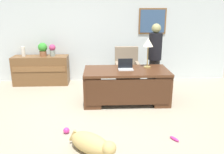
{
  "coord_description": "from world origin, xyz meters",
  "views": [
    {
      "loc": [
        -0.14,
        -3.98,
        2.03
      ],
      "look_at": [
        0.07,
        0.3,
        0.75
      ],
      "focal_mm": 37.51,
      "sensor_mm": 36.0,
      "label": 1
    }
  ],
  "objects_px": {
    "person_standing": "(155,57)",
    "laptop": "(126,67)",
    "armchair": "(127,70)",
    "potted_plant": "(43,49)",
    "dog_toy_ball": "(66,131)",
    "dog_lying": "(92,144)",
    "vase_with_flowers": "(52,50)",
    "desk": "(126,85)",
    "desk_lamp": "(148,44)",
    "dog_toy_bone": "(174,139)",
    "vase_empty": "(23,51)",
    "credenza": "(41,70)"
  },
  "relations": [
    {
      "from": "laptop",
      "to": "desk_lamp",
      "type": "relative_size",
      "value": 0.49
    },
    {
      "from": "desk",
      "to": "dog_toy_bone",
      "type": "bearing_deg",
      "value": -69.57
    },
    {
      "from": "dog_lying",
      "to": "vase_with_flowers",
      "type": "xyz_separation_m",
      "value": [
        -1.14,
        3.29,
        0.79
      ]
    },
    {
      "from": "armchair",
      "to": "potted_plant",
      "type": "distance_m",
      "value": 2.3
    },
    {
      "from": "vase_with_flowers",
      "to": "desk",
      "type": "bearing_deg",
      "value": -37.15
    },
    {
      "from": "desk_lamp",
      "to": "dog_toy_bone",
      "type": "relative_size",
      "value": 3.62
    },
    {
      "from": "vase_empty",
      "to": "dog_toy_bone",
      "type": "bearing_deg",
      "value": -43.18
    },
    {
      "from": "dog_toy_bone",
      "to": "laptop",
      "type": "bearing_deg",
      "value": 109.98
    },
    {
      "from": "armchair",
      "to": "dog_lying",
      "type": "xyz_separation_m",
      "value": [
        -0.81,
        -2.89,
        -0.32
      ]
    },
    {
      "from": "armchair",
      "to": "dog_lying",
      "type": "relative_size",
      "value": 1.44
    },
    {
      "from": "laptop",
      "to": "desk_lamp",
      "type": "bearing_deg",
      "value": 15.39
    },
    {
      "from": "armchair",
      "to": "desk_lamp",
      "type": "relative_size",
      "value": 1.61
    },
    {
      "from": "laptop",
      "to": "dog_toy_bone",
      "type": "relative_size",
      "value": 1.77
    },
    {
      "from": "person_standing",
      "to": "vase_empty",
      "type": "height_order",
      "value": "person_standing"
    },
    {
      "from": "dog_lying",
      "to": "potted_plant",
      "type": "xyz_separation_m",
      "value": [
        -1.39,
        3.29,
        0.82
      ]
    },
    {
      "from": "person_standing",
      "to": "dog_lying",
      "type": "relative_size",
      "value": 2.28
    },
    {
      "from": "dog_lying",
      "to": "armchair",
      "type": "bearing_deg",
      "value": 74.29
    },
    {
      "from": "desk_lamp",
      "to": "desk",
      "type": "bearing_deg",
      "value": -156.06
    },
    {
      "from": "dog_toy_bone",
      "to": "vase_empty",
      "type": "bearing_deg",
      "value": 136.82
    },
    {
      "from": "desk_lamp",
      "to": "dog_toy_ball",
      "type": "distance_m",
      "value": 2.54
    },
    {
      "from": "dog_toy_bone",
      "to": "person_standing",
      "type": "bearing_deg",
      "value": 85.84
    },
    {
      "from": "vase_with_flowers",
      "to": "potted_plant",
      "type": "xyz_separation_m",
      "value": [
        -0.25,
        0.0,
        0.02
      ]
    },
    {
      "from": "desk_lamp",
      "to": "potted_plant",
      "type": "height_order",
      "value": "desk_lamp"
    },
    {
      "from": "armchair",
      "to": "potted_plant",
      "type": "relative_size",
      "value": 2.92
    },
    {
      "from": "vase_empty",
      "to": "dog_toy_bone",
      "type": "distance_m",
      "value": 4.48
    },
    {
      "from": "laptop",
      "to": "vase_with_flowers",
      "type": "xyz_separation_m",
      "value": [
        -1.82,
        1.31,
        0.16
      ]
    },
    {
      "from": "armchair",
      "to": "dog_toy_ball",
      "type": "relative_size",
      "value": 10.07
    },
    {
      "from": "credenza",
      "to": "armchair",
      "type": "distance_m",
      "value": 2.33
    },
    {
      "from": "desk",
      "to": "desk_lamp",
      "type": "relative_size",
      "value": 2.79
    },
    {
      "from": "vase_with_flowers",
      "to": "vase_empty",
      "type": "distance_m",
      "value": 0.77
    },
    {
      "from": "vase_empty",
      "to": "desk_lamp",
      "type": "bearing_deg",
      "value": -20.79
    },
    {
      "from": "dog_lying",
      "to": "desk_lamp",
      "type": "xyz_separation_m",
      "value": [
        1.18,
        2.11,
        1.1
      ]
    },
    {
      "from": "potted_plant",
      "to": "dog_toy_bone",
      "type": "relative_size",
      "value": 1.99
    },
    {
      "from": "desk",
      "to": "vase_with_flowers",
      "type": "distance_m",
      "value": 2.37
    },
    {
      "from": "armchair",
      "to": "person_standing",
      "type": "bearing_deg",
      "value": -22.0
    },
    {
      "from": "desk",
      "to": "armchair",
      "type": "xyz_separation_m",
      "value": [
        0.12,
        1.0,
        0.08
      ]
    },
    {
      "from": "person_standing",
      "to": "laptop",
      "type": "bearing_deg",
      "value": -140.33
    },
    {
      "from": "dog_lying",
      "to": "dog_toy_bone",
      "type": "relative_size",
      "value": 4.02
    },
    {
      "from": "desk_lamp",
      "to": "vase_empty",
      "type": "relative_size",
      "value": 2.47
    },
    {
      "from": "desk_lamp",
      "to": "dog_lying",
      "type": "bearing_deg",
      "value": -119.23
    },
    {
      "from": "person_standing",
      "to": "desk_lamp",
      "type": "xyz_separation_m",
      "value": [
        -0.28,
        -0.51,
        0.39
      ]
    },
    {
      "from": "dog_toy_ball",
      "to": "laptop",
      "type": "bearing_deg",
      "value": 51.04
    },
    {
      "from": "person_standing",
      "to": "vase_with_flowers",
      "type": "height_order",
      "value": "person_standing"
    },
    {
      "from": "desk_lamp",
      "to": "person_standing",
      "type": "bearing_deg",
      "value": 61.1
    },
    {
      "from": "laptop",
      "to": "dog_toy_ball",
      "type": "distance_m",
      "value": 1.94
    },
    {
      "from": "desk",
      "to": "dog_toy_bone",
      "type": "distance_m",
      "value": 1.77
    },
    {
      "from": "desk",
      "to": "vase_empty",
      "type": "bearing_deg",
      "value": 151.88
    },
    {
      "from": "person_standing",
      "to": "dog_lying",
      "type": "height_order",
      "value": "person_standing"
    },
    {
      "from": "desk",
      "to": "laptop",
      "type": "relative_size",
      "value": 5.71
    },
    {
      "from": "armchair",
      "to": "vase_empty",
      "type": "xyz_separation_m",
      "value": [
        -2.72,
        0.39,
        0.43
      ]
    }
  ]
}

